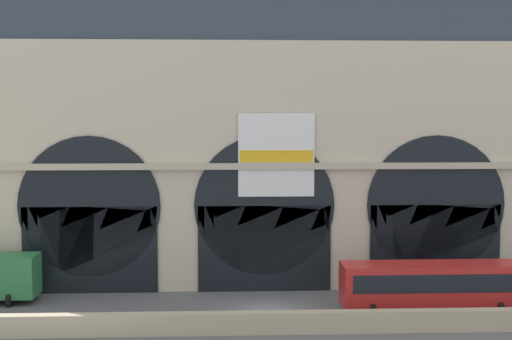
% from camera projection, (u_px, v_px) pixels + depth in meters
% --- Properties ---
extents(ground_plane, '(200.00, 200.00, 0.00)m').
position_uv_depth(ground_plane, '(269.00, 311.00, 41.93)').
color(ground_plane, slate).
extents(quay_parapet_wall, '(90.00, 0.70, 1.22)m').
position_uv_depth(quay_parapet_wall, '(274.00, 323.00, 37.64)').
color(quay_parapet_wall, '#BCAD8C').
rests_on(quay_parapet_wall, ground).
extents(station_building, '(50.10, 5.69, 22.19)m').
position_uv_depth(station_building, '(263.00, 135.00, 48.70)').
color(station_building, beige).
rests_on(station_building, ground).
extents(bus_mideast, '(11.00, 3.25, 3.10)m').
position_uv_depth(bus_mideast, '(431.00, 285.00, 41.39)').
color(bus_mideast, red).
rests_on(bus_mideast, ground).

